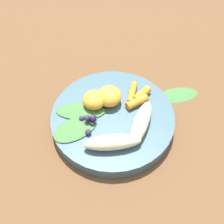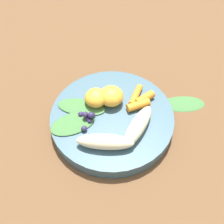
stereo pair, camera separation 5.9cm
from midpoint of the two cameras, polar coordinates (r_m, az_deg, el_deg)
The scene contains 13 objects.
ground_plane at distance 0.62m, azimuth 2.71°, elevation -2.46°, with size 2.40×2.40×0.00m, color brown.
bowl at distance 0.61m, azimuth 2.76°, elevation -1.63°, with size 0.27×0.27×0.03m, color #385666.
banana_peeled_left at distance 0.56m, azimuth 8.38°, elevation -3.16°, with size 0.12×0.03×0.03m, color beige.
banana_peeled_right at distance 0.54m, azimuth 1.58°, elevation -6.46°, with size 0.12×0.03×0.03m, color beige.
orange_segment_near at distance 0.60m, azimuth -0.62°, elevation 2.83°, with size 0.05×0.05×0.04m, color #F4A833.
orange_segment_far at distance 0.60m, azimuth 2.63°, elevation 3.19°, with size 0.05×0.05×0.04m, color #F4A833.
carrot_front at distance 0.61m, azimuth 8.30°, elevation 1.26°, with size 0.02×0.02×0.05m, color orange.
carrot_mid_left at distance 0.62m, azimuth 9.58°, elevation 2.71°, with size 0.02×0.02×0.05m, color orange.
carrot_mid_right at distance 0.63m, azimuth 7.68°, elevation 3.35°, with size 0.01×0.01×0.06m, color orange.
blueberry_pile at distance 0.58m, azimuth -2.28°, elevation -1.46°, with size 0.04×0.05×0.02m.
kale_leaf_left at distance 0.61m, azimuth -3.70°, elevation 0.90°, with size 0.11×0.05×0.01m, color #3D7038.
kale_leaf_right at distance 0.58m, azimuth -5.30°, elevation -2.54°, with size 0.10×0.06×0.01m, color #3D7038.
kale_leaf_stray at distance 0.68m, azimuth 17.14°, elevation 1.57°, with size 0.10×0.05×0.01m, color #3D7038.
Camera 2 is at (-0.06, 0.35, 0.51)m, focal length 43.68 mm.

